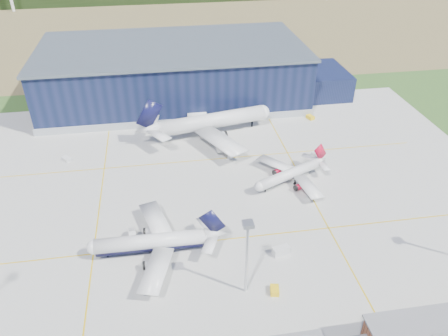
{
  "coord_description": "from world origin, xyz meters",
  "views": [
    {
      "loc": [
        -7.69,
        -105.16,
        88.22
      ],
      "look_at": [
        11.61,
        14.85,
        8.9
      ],
      "focal_mm": 35.0,
      "sensor_mm": 36.0,
      "label": 1
    }
  ],
  "objects_px": {
    "light_mast_center": "(247,247)",
    "gse_cart_a": "(231,156)",
    "airliner_navy": "(150,235)",
    "airstair": "(133,237)",
    "airliner_widebody": "(212,114)",
    "gse_tug_b": "(275,290)",
    "gse_van_c": "(281,251)",
    "gse_van_b": "(317,156)",
    "airliner_red": "(289,170)",
    "gse_tug_c": "(310,117)",
    "car_b": "(420,323)",
    "hangar": "(179,75)",
    "gse_cart_b": "(67,159)"
  },
  "relations": [
    {
      "from": "airliner_red",
      "to": "gse_tug_c",
      "type": "distance_m",
      "value": 52.36
    },
    {
      "from": "airliner_navy",
      "to": "airstair",
      "type": "distance_m",
      "value": 9.33
    },
    {
      "from": "airliner_widebody",
      "to": "gse_tug_b",
      "type": "xyz_separation_m",
      "value": [
        4.27,
        -86.64,
        -8.79
      ]
    },
    {
      "from": "gse_van_b",
      "to": "car_b",
      "type": "xyz_separation_m",
      "value": [
        -1.15,
        -76.6,
        -0.35
      ]
    },
    {
      "from": "hangar",
      "to": "gse_tug_c",
      "type": "xyz_separation_m",
      "value": [
        55.43,
        -32.8,
        -10.83
      ]
    },
    {
      "from": "gse_cart_a",
      "to": "gse_tug_c",
      "type": "height_order",
      "value": "gse_tug_c"
    },
    {
      "from": "airliner_red",
      "to": "airstair",
      "type": "distance_m",
      "value": 57.83
    },
    {
      "from": "airliner_navy",
      "to": "gse_tug_b",
      "type": "relative_size",
      "value": 12.1
    },
    {
      "from": "gse_tug_b",
      "to": "gse_tug_c",
      "type": "height_order",
      "value": "gse_tug_c"
    },
    {
      "from": "airliner_red",
      "to": "airliner_widebody",
      "type": "height_order",
      "value": "airliner_widebody"
    },
    {
      "from": "airliner_navy",
      "to": "light_mast_center",
      "type": "bearing_deg",
      "value": 143.39
    },
    {
      "from": "gse_van_c",
      "to": "airliner_red",
      "type": "bearing_deg",
      "value": -33.14
    },
    {
      "from": "light_mast_center",
      "to": "airliner_navy",
      "type": "distance_m",
      "value": 30.88
    },
    {
      "from": "gse_van_c",
      "to": "car_b",
      "type": "bearing_deg",
      "value": -151.01
    },
    {
      "from": "airliner_red",
      "to": "car_b",
      "type": "xyz_separation_m",
      "value": [
        14.4,
        -62.35,
        -4.7
      ]
    },
    {
      "from": "airliner_red",
      "to": "gse_tug_b",
      "type": "relative_size",
      "value": 10.01
    },
    {
      "from": "hangar",
      "to": "airstair",
      "type": "bearing_deg",
      "value": -102.1
    },
    {
      "from": "hangar",
      "to": "gse_cart_a",
      "type": "relative_size",
      "value": 44.13
    },
    {
      "from": "gse_tug_b",
      "to": "gse_van_c",
      "type": "xyz_separation_m",
      "value": [
        5.36,
        13.33,
        0.45
      ]
    },
    {
      "from": "gse_cart_a",
      "to": "gse_tug_c",
      "type": "relative_size",
      "value": 0.91
    },
    {
      "from": "airliner_navy",
      "to": "gse_tug_c",
      "type": "bearing_deg",
      "value": -133.18
    },
    {
      "from": "light_mast_center",
      "to": "gse_cart_a",
      "type": "distance_m",
      "value": 67.15
    },
    {
      "from": "airliner_red",
      "to": "airliner_widebody",
      "type": "xyz_separation_m",
      "value": [
        -21.56,
        39.48,
        4.13
      ]
    },
    {
      "from": "airliner_widebody",
      "to": "gse_tug_c",
      "type": "xyz_separation_m",
      "value": [
        45.22,
        7.0,
        -8.71
      ]
    },
    {
      "from": "car_b",
      "to": "airstair",
      "type": "bearing_deg",
      "value": 56.94
    },
    {
      "from": "airliner_red",
      "to": "hangar",
      "type": "bearing_deg",
      "value": -93.01
    },
    {
      "from": "airliner_navy",
      "to": "car_b",
      "type": "bearing_deg",
      "value": 151.75
    },
    {
      "from": "gse_tug_c",
      "to": "gse_van_c",
      "type": "height_order",
      "value": "gse_van_c"
    },
    {
      "from": "gse_cart_a",
      "to": "airstair",
      "type": "bearing_deg",
      "value": -111.03
    },
    {
      "from": "hangar",
      "to": "gse_van_b",
      "type": "bearing_deg",
      "value": -53.96
    },
    {
      "from": "light_mast_center",
      "to": "airstair",
      "type": "height_order",
      "value": "light_mast_center"
    },
    {
      "from": "gse_tug_b",
      "to": "gse_cart_a",
      "type": "distance_m",
      "value": 66.71
    },
    {
      "from": "light_mast_center",
      "to": "gse_van_c",
      "type": "height_order",
      "value": "light_mast_center"
    },
    {
      "from": "airstair",
      "to": "airliner_widebody",
      "type": "bearing_deg",
      "value": 56.17
    },
    {
      "from": "airliner_navy",
      "to": "airstair",
      "type": "relative_size",
      "value": 8.27
    },
    {
      "from": "gse_cart_a",
      "to": "gse_van_c",
      "type": "bearing_deg",
      "value": -64.18
    },
    {
      "from": "airliner_widebody",
      "to": "car_b",
      "type": "bearing_deg",
      "value": -81.89
    },
    {
      "from": "light_mast_center",
      "to": "gse_cart_a",
      "type": "height_order",
      "value": "light_mast_center"
    },
    {
      "from": "light_mast_center",
      "to": "gse_cart_b",
      "type": "height_order",
      "value": "light_mast_center"
    },
    {
      "from": "airliner_navy",
      "to": "gse_van_c",
      "type": "relative_size",
      "value": 8.19
    },
    {
      "from": "light_mast_center",
      "to": "car_b",
      "type": "distance_m",
      "value": 44.97
    },
    {
      "from": "airliner_red",
      "to": "gse_cart_a",
      "type": "distance_m",
      "value": 26.33
    },
    {
      "from": "gse_tug_c",
      "to": "gse_cart_b",
      "type": "relative_size",
      "value": 1.07
    },
    {
      "from": "airliner_navy",
      "to": "gse_tug_b",
      "type": "xyz_separation_m",
      "value": [
        30.74,
        -19.64,
        -5.77
      ]
    },
    {
      "from": "gse_tug_c",
      "to": "airstair",
      "type": "relative_size",
      "value": 0.75
    },
    {
      "from": "gse_van_b",
      "to": "gse_van_c",
      "type": "xyz_separation_m",
      "value": [
        -27.48,
        -48.08,
        0.16
      ]
    },
    {
      "from": "airliner_red",
      "to": "gse_cart_a",
      "type": "xyz_separation_m",
      "value": [
        -17.0,
        19.55,
        -4.65
      ]
    },
    {
      "from": "hangar",
      "to": "light_mast_center",
      "type": "height_order",
      "value": "hangar"
    },
    {
      "from": "gse_tug_c",
      "to": "airliner_red",
      "type": "bearing_deg",
      "value": -139.46
    },
    {
      "from": "airliner_red",
      "to": "gse_tug_c",
      "type": "bearing_deg",
      "value": -141.82
    }
  ]
}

